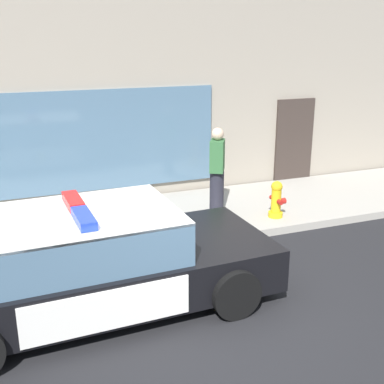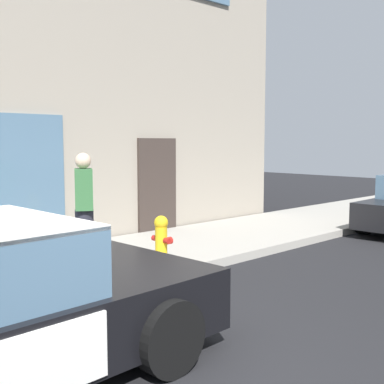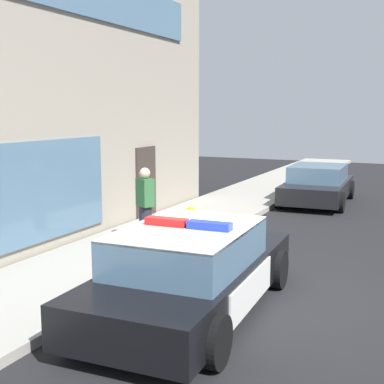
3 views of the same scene
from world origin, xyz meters
name	(u,v)px [view 1 (image 1 of 3)]	position (x,y,z in m)	size (l,w,h in m)	color
ground	(210,319)	(0.00, 0.00, 0.00)	(48.00, 48.00, 0.00)	black
sidewalk	(139,222)	(0.00, 3.52, 0.07)	(48.00, 2.72, 0.15)	#A39E93
storefront_building	(29,18)	(-1.24, 10.26, 3.99)	(18.37, 10.74, 7.98)	gray
police_cruiser	(92,262)	(-1.35, 0.85, 0.68)	(4.87, 2.30, 1.49)	black
fire_hydrant	(276,200)	(2.53, 2.68, 0.50)	(0.34, 0.39, 0.73)	gold
pedestrian_on_sidewalk	(217,171)	(1.55, 3.35, 1.01)	(0.42, 0.48, 1.71)	#23232D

